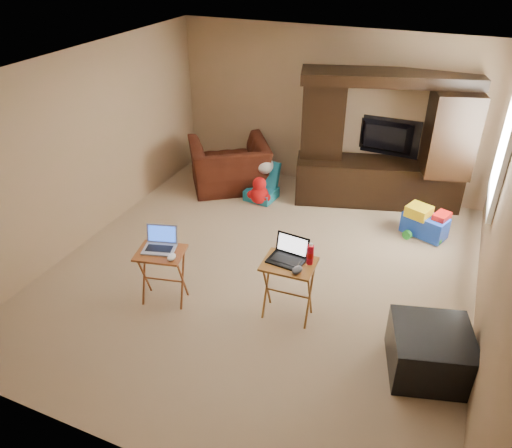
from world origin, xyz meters
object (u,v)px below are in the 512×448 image
at_px(recliner, 229,166).
at_px(entertainment_center, 382,141).
at_px(tray_table_right, 288,290).
at_px(child_rocker, 261,182).
at_px(mouse_left, 172,257).
at_px(tray_table_left, 163,276).
at_px(water_bottle, 310,255).
at_px(laptop_left, 158,241).
at_px(mouse_right, 297,270).
at_px(push_toy, 425,222).
at_px(laptop_right, 286,252).
at_px(plush_toy, 259,190).
at_px(television, 385,138).
at_px(ottoman, 430,352).

bearing_deg(recliner, entertainment_center, 157.19).
bearing_deg(tray_table_right, child_rocker, 116.12).
xyz_separation_m(child_rocker, mouse_left, (0.14, -2.82, 0.40)).
distance_m(tray_table_left, water_bottle, 1.70).
relative_size(recliner, laptop_left, 3.47).
xyz_separation_m(tray_table_right, laptop_left, (-1.42, -0.27, 0.43)).
distance_m(tray_table_right, mouse_left, 1.30).
distance_m(entertainment_center, mouse_right, 3.21).
distance_m(push_toy, laptop_right, 2.67).
distance_m(plush_toy, laptop_left, 2.63).
distance_m(entertainment_center, tray_table_right, 3.16).
bearing_deg(plush_toy, tray_table_left, -91.81).
bearing_deg(mouse_left, television, 67.47).
bearing_deg(mouse_right, television, 86.66).
bearing_deg(ottoman, water_bottle, 167.84).
bearing_deg(ottoman, recliner, 141.28).
bearing_deg(laptop_left, child_rocker, 72.44).
xyz_separation_m(television, mouse_left, (-1.53, -3.68, -0.27)).
height_order(television, mouse_left, television).
bearing_deg(tray_table_right, entertainment_center, 81.32).
xyz_separation_m(mouse_left, water_bottle, (1.40, 0.45, 0.12)).
bearing_deg(recliner, plush_toy, 120.94).
bearing_deg(laptop_right, laptop_left, -162.31).
xyz_separation_m(plush_toy, mouse_right, (1.44, -2.41, 0.52)).
bearing_deg(mouse_right, mouse_left, -169.21).
bearing_deg(tray_table_left, entertainment_center, 50.40).
bearing_deg(child_rocker, plush_toy, -72.97).
height_order(recliner, child_rocker, recliner).
bearing_deg(recliner, push_toy, 140.38).
height_order(plush_toy, water_bottle, water_bottle).
distance_m(ottoman, laptop_right, 1.69).
bearing_deg(television, laptop_right, 86.34).
height_order(ottoman, water_bottle, water_bottle).
distance_m(child_rocker, ottoman, 3.90).
relative_size(ottoman, water_bottle, 3.38).
distance_m(recliner, plush_toy, 0.74).
bearing_deg(mouse_right, recliner, 127.66).
height_order(entertainment_center, tray_table_left, entertainment_center).
bearing_deg(television, entertainment_center, 92.76).
relative_size(ottoman, mouse_left, 5.44).
distance_m(entertainment_center, plush_toy, 1.97).
bearing_deg(mouse_left, recliner, 104.45).
bearing_deg(recliner, ottoman, 106.67).
bearing_deg(mouse_right, tray_table_left, -173.12).
relative_size(plush_toy, mouse_left, 3.28).
height_order(laptop_right, mouse_right, laptop_right).
relative_size(push_toy, laptop_right, 1.63).
bearing_deg(recliner, child_rocker, 132.07).
height_order(entertainment_center, ottoman, entertainment_center).
bearing_deg(mouse_left, push_toy, 48.58).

